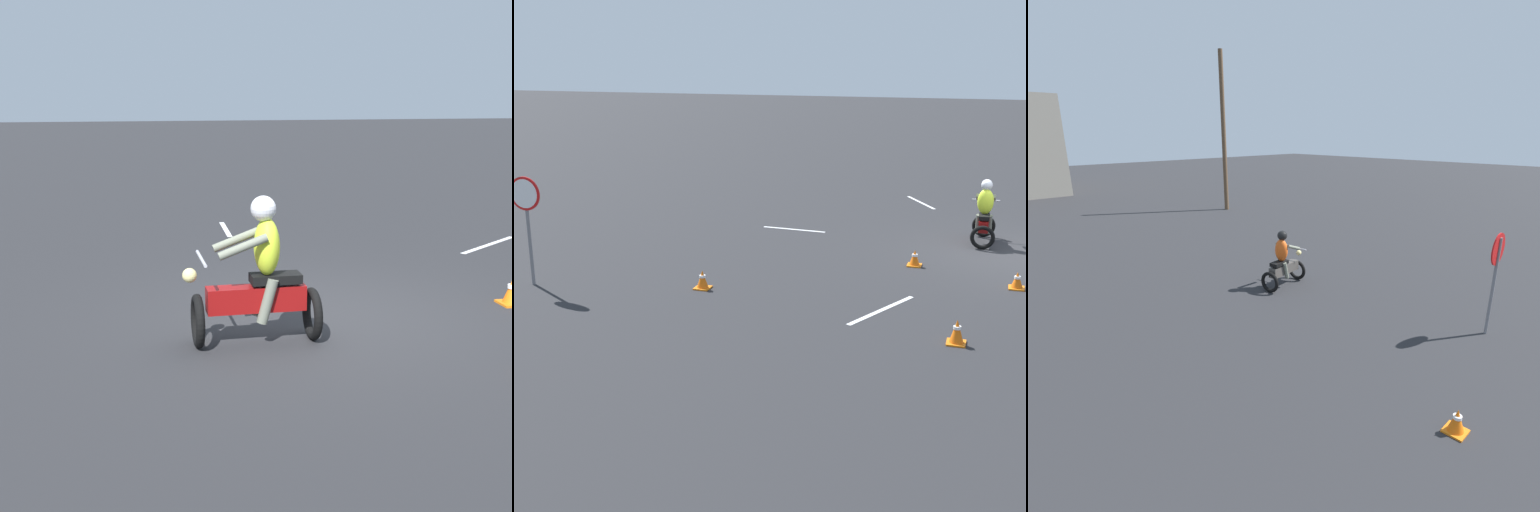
# 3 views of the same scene
# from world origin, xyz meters

# --- Properties ---
(ground_plane) EXTENTS (120.00, 120.00, 0.00)m
(ground_plane) POSITION_xyz_m (0.00, 0.00, 0.00)
(ground_plane) COLOR #28282B
(motorcycle_rider_foreground) EXTENTS (0.70, 1.51, 1.66)m
(motorcycle_rider_foreground) POSITION_xyz_m (0.79, -0.93, 0.73)
(motorcycle_rider_foreground) COLOR black
(motorcycle_rider_foreground) RESTS_ON ground
(traffic_cone_mid_center) EXTENTS (0.32, 0.32, 0.36)m
(traffic_cone_mid_center) POSITION_xyz_m (0.00, 2.64, 0.17)
(traffic_cone_mid_center) COLOR orange
(traffic_cone_mid_center) RESTS_ON ground
(lane_stripe_nw) EXTENTS (1.24, 1.68, 0.01)m
(lane_stripe_nw) POSITION_xyz_m (-3.48, 4.25, 0.00)
(lane_stripe_nw) COLOR silver
(lane_stripe_nw) RESTS_ON ground
(lane_stripe_w) EXTENTS (1.57, 0.17, 0.01)m
(lane_stripe_w) POSITION_xyz_m (-5.93, -0.25, 0.00)
(lane_stripe_w) COLOR silver
(lane_stripe_w) RESTS_ON ground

